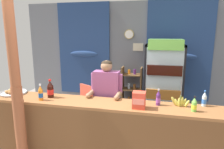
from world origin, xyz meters
TOP-DOWN VIEW (x-y plane):
  - ground_plane at (0.00, 1.04)m, footprint 6.79×6.79m
  - back_wall_curtained at (0.03, 2.66)m, footprint 5.00×0.22m
  - stall_counter at (0.14, 0.36)m, footprint 3.76×0.50m
  - timber_post at (-1.08, 0.08)m, footprint 0.18×0.15m
  - drink_fridge at (0.96, 2.05)m, footprint 0.79×0.63m
  - bottle_shelf_rack at (0.24, 2.37)m, footprint 0.48×0.28m
  - plastic_lawn_chair at (-0.71, 1.63)m, footprint 0.60×0.60m
  - shopkeeper at (0.02, 0.89)m, footprint 0.54×0.42m
  - soda_bottle_cola at (-0.81, 0.52)m, footprint 0.10×0.10m
  - soda_bottle_lime_soda at (1.33, 0.42)m, footprint 0.07×0.07m
  - soda_bottle_water at (1.50, 0.66)m, footprint 0.06×0.06m
  - soda_bottle_grape_soda at (0.87, 0.55)m, footprint 0.06×0.06m
  - soda_bottle_orange_soda at (-0.88, 0.36)m, footprint 0.07×0.07m
  - snack_box_crackers at (0.61, 0.38)m, footprint 0.17×0.16m
  - pastry_tray at (-1.53, 0.56)m, footprint 0.44×0.44m
  - banana_bunch at (1.17, 0.58)m, footprint 0.27×0.07m

SIDE VIEW (x-z plane):
  - ground_plane at x=0.00m, z-range 0.00..0.00m
  - plastic_lawn_chair at x=-0.71m, z-range 0.06..0.92m
  - stall_counter at x=0.14m, z-range 0.11..1.08m
  - bottle_shelf_rack at x=0.24m, z-range 0.03..1.20m
  - shopkeeper at x=0.02m, z-range 0.20..1.74m
  - pastry_tray at x=-1.53m, z-range 0.95..1.02m
  - drink_fridge at x=0.96m, z-range 0.09..1.94m
  - banana_bunch at x=1.17m, z-range 0.95..1.11m
  - soda_bottle_lime_soda at x=1.33m, z-range 0.95..1.16m
  - soda_bottle_water at x=1.50m, z-range 0.95..1.18m
  - soda_bottle_grape_soda at x=0.87m, z-range 0.95..1.19m
  - soda_bottle_orange_soda at x=-0.88m, z-range 0.95..1.20m
  - snack_box_crackers at x=0.61m, z-range 0.97..1.20m
  - soda_bottle_cola at x=-0.81m, z-range 0.95..1.24m
  - timber_post at x=-1.08m, z-range -0.05..2.44m
  - back_wall_curtained at x=0.03m, z-range 0.03..2.71m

